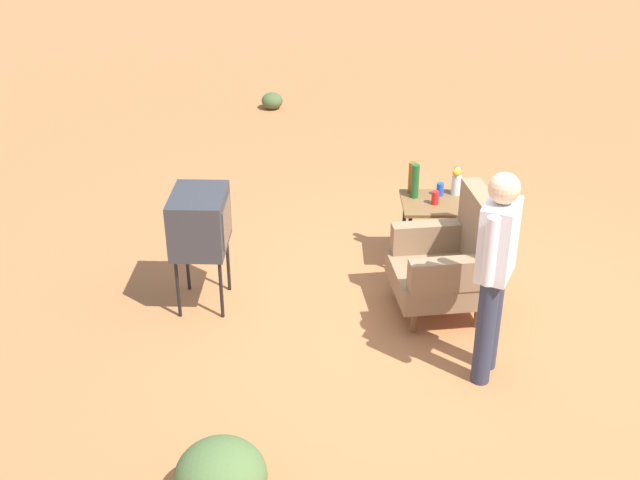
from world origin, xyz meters
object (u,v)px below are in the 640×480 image
Objects in this scene: armchair at (452,260)px; soda_can_red at (435,198)px; flower_vase at (457,179)px; person_standing at (495,265)px; tv_on_stand at (200,222)px; soda_can_blue at (440,189)px; side_table at (432,211)px; bottle_tall_amber at (412,178)px; bottle_wine_green at (415,181)px.

armchair reaches higher than soda_can_red.
soda_can_red is 0.46× the size of flower_vase.
armchair is 0.65× the size of person_standing.
tv_on_stand is at bearing -72.65° from soda_can_red.
person_standing reaches higher than soda_can_blue.
flower_vase is (-1.85, 0.02, -0.15)m from person_standing.
side_table is 0.62× the size of tv_on_stand.
side_table is 0.39× the size of person_standing.
bottle_tall_amber is at bearing -138.78° from side_table.
soda_can_blue is (-0.19, 0.07, 0.00)m from soda_can_red.
soda_can_blue is (-0.82, 2.09, -0.08)m from tv_on_stand.
bottle_wine_green reaches higher than flower_vase.
armchair is at bearing 13.55° from bottle_tall_amber.
bottle_wine_green is 1.21× the size of flower_vase.
armchair is 4.00× the size of flower_vase.
tv_on_stand is at bearing -69.29° from flower_vase.
armchair reaches higher than flower_vase.
soda_can_red is 0.41× the size of bottle_tall_amber.
person_standing is 5.47× the size of bottle_tall_amber.
bottle_tall_amber is at bearing -103.58° from soda_can_blue.
flower_vase is at bearing 85.39° from bottle_tall_amber.
bottle_tall_amber is 0.10m from bottle_wine_green.
side_table is 2.43× the size of flower_vase.
flower_vase is (-0.98, 0.16, 0.29)m from armchair.
person_standing is 1.66m from soda_can_red.
bottle_wine_green is (0.10, 0.02, 0.01)m from bottle_tall_amber.
soda_can_red is 0.38× the size of bottle_wine_green.
person_standing reaches higher than bottle_tall_amber.
tv_on_stand is 2.44m from person_standing.
person_standing reaches higher than flower_vase.
armchair reaches higher than bottle_tall_amber.
armchair is at bearing 14.02° from bottle_wine_green.
person_standing reaches higher than bottle_wine_green.
bottle_wine_green reaches higher than side_table.
flower_vase is at bearing 110.71° from tv_on_stand.
soda_can_red reaches higher than side_table.
flower_vase reaches higher than soda_can_red.
bottle_wine_green is 2.62× the size of soda_can_blue.
side_table is 2.01× the size of bottle_wine_green.
armchair is at bearing -9.31° from flower_vase.
armchair is 0.80m from soda_can_red.
tv_on_stand reaches higher than bottle_wine_green.
armchair is at bearing 4.32° from soda_can_red.
soda_can_red is at bearing -20.40° from soda_can_blue.
side_table is 1.74m from person_standing.
bottle_tall_amber is at bearing -168.40° from person_standing.
person_standing is (1.00, 2.22, 0.16)m from tv_on_stand.
bottle_tall_amber reaches higher than side_table.
bottle_tall_amber is (-0.25, -0.19, 0.09)m from soda_can_red.
flower_vase is at bearing 101.02° from soda_can_blue.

